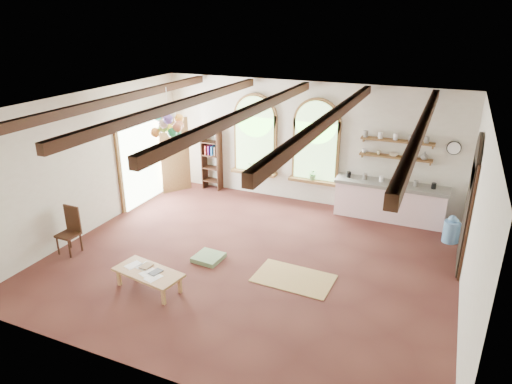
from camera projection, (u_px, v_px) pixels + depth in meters
The scene contains 27 objects.
floor at pixel (251, 259), 9.47m from camera, with size 8.00×8.00×0.00m, color #572B24.
ceiling_beams at pixel (250, 111), 8.33m from camera, with size 6.20×6.80×0.18m, color #311B0F, non-canonical shape.
window_left at pixel (255, 137), 12.31m from camera, with size 1.30×0.28×2.20m.
window_right at pixel (316, 144), 11.68m from camera, with size 1.30×0.28×2.20m.
left_doorway at pixel (142, 160), 12.05m from camera, with size 0.10×1.90×2.50m, color brown.
right_doorway at pixel (467, 215), 8.88m from camera, with size 0.10×1.30×2.40m, color black.
kitchen_counter at pixel (389, 201), 11.17m from camera, with size 2.68×0.62×0.94m.
wall_shelf_lower at pixel (395, 157), 10.93m from camera, with size 1.70×0.24×0.04m, color brown.
wall_shelf_upper at pixel (397, 141), 10.78m from camera, with size 1.70×0.24×0.04m, color brown.
wall_clock at pixel (454, 148), 10.39m from camera, with size 0.32×0.32×0.04m, color black.
bookshelf at pixel (212, 159), 12.97m from camera, with size 0.53×0.32×1.80m.
coffee_table at pixel (148, 273), 8.35m from camera, with size 1.39×0.80×0.37m.
side_chair at pixel (70, 240), 9.66m from camera, with size 0.41×0.41×1.02m.
floor_mat at pixel (294, 278), 8.79m from camera, with size 1.50×0.92×0.02m, color tan.
floor_cushion at pixel (209, 258), 9.45m from camera, with size 0.55×0.55×0.10m, color #6A895E.
water_jug_a at pixel (451, 230), 10.11m from camera, with size 0.33×0.33×0.64m.
water_jug_b at pixel (454, 232), 10.13m from camera, with size 0.29×0.29×0.57m.
balloon_cluster at pixel (168, 124), 10.69m from camera, with size 0.77×0.82×1.15m.
table_book at pixel (142, 265), 8.53m from camera, with size 0.18×0.26×0.02m, color olive.
tablet at pixel (156, 272), 8.30m from camera, with size 0.17×0.24×0.01m, color black.
potted_plant_left at pixel (253, 166), 12.51m from camera, with size 0.27×0.23×0.30m, color #598C4C.
potted_plant_right at pixel (313, 174), 11.88m from camera, with size 0.27×0.23×0.30m, color #598C4C.
shelf_cup_a at pixel (364, 151), 11.18m from camera, with size 0.12×0.10×0.10m, color white.
shelf_cup_b at pixel (379, 152), 11.05m from camera, with size 0.10×0.10×0.09m, color beige.
shelf_bowl_a at pixel (393, 155), 10.93m from camera, with size 0.22×0.22×0.05m, color beige.
shelf_bowl_b at pixel (409, 156), 10.80m from camera, with size 0.20×0.20×0.06m, color #8C664C.
shelf_vase at pixel (425, 156), 10.64m from camera, with size 0.18×0.18×0.19m, color slate.
Camera 1 is at (3.41, -7.56, 4.79)m, focal length 32.00 mm.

